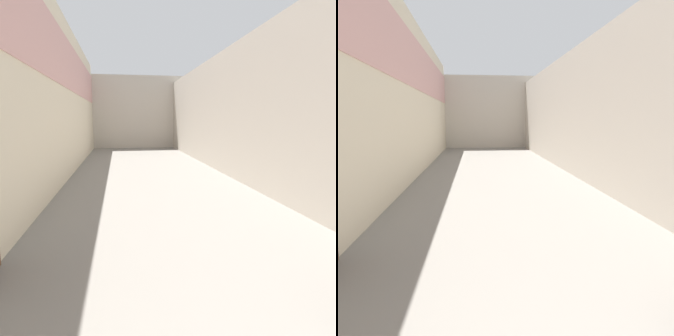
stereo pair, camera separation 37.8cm
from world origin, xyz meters
The scene contains 4 objects.
ground_plane centered at (0.00, 10.59, 0.00)m, with size 41.18×41.18×0.00m, color gray.
building_left centered at (-3.40, 12.53, 3.19)m, with size 0.45×25.18×6.31m.
building_right centered at (3.41, 12.59, 2.60)m, with size 0.45×25.18×5.19m.
building_far_end centered at (0.00, 26.18, 2.86)m, with size 9.41×2.00×5.72m, color beige.
Camera 2 is at (-0.83, 1.29, 2.34)m, focal length 31.28 mm.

